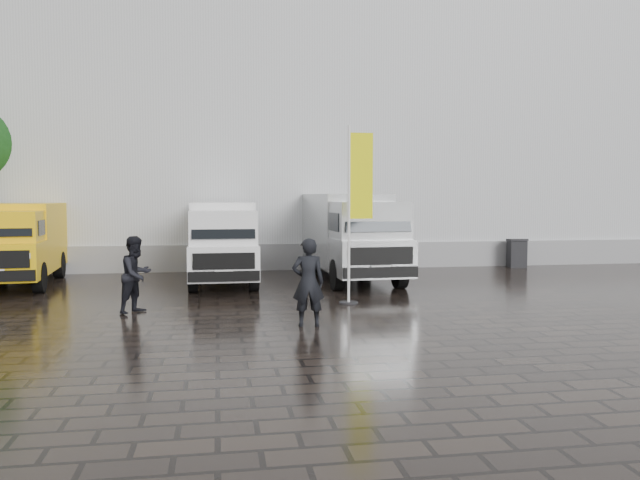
# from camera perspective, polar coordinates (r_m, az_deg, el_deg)

# --- Properties ---
(ground) EXTENTS (120.00, 120.00, 0.00)m
(ground) POSITION_cam_1_polar(r_m,az_deg,el_deg) (16.13, 0.76, -6.01)
(ground) COLOR black
(ground) RESTS_ON ground
(exhibition_hall) EXTENTS (44.00, 16.00, 12.00)m
(exhibition_hall) POSITION_cam_1_polar(r_m,az_deg,el_deg) (32.16, -0.73, 9.72)
(exhibition_hall) COLOR silver
(exhibition_hall) RESTS_ON ground
(hall_plinth) EXTENTS (44.00, 0.15, 1.00)m
(hall_plinth) POSITION_cam_1_polar(r_m,az_deg,el_deg) (24.18, 2.13, -1.46)
(hall_plinth) COLOR gray
(hall_plinth) RESTS_ON ground
(van_yellow) EXTENTS (2.58, 5.74, 2.58)m
(van_yellow) POSITION_cam_1_polar(r_m,az_deg,el_deg) (21.75, -25.95, -0.39)
(van_yellow) COLOR yellow
(van_yellow) RESTS_ON ground
(van_white) EXTENTS (2.02, 6.03, 2.61)m
(van_white) POSITION_cam_1_polar(r_m,az_deg,el_deg) (20.40, -8.88, -0.26)
(van_white) COLOR white
(van_white) RESTS_ON ground
(van_silver) EXTENTS (2.46, 6.73, 2.89)m
(van_silver) POSITION_cam_1_polar(r_m,az_deg,el_deg) (20.86, 2.91, 0.26)
(van_silver) COLOR #AFB2B4
(van_silver) RESTS_ON ground
(flagpole) EXTENTS (0.88, 0.50, 4.64)m
(flagpole) POSITION_cam_1_polar(r_m,az_deg,el_deg) (16.27, 3.29, 3.15)
(flagpole) COLOR black
(flagpole) RESTS_ON ground
(wheelie_bin) EXTENTS (0.78, 0.78, 1.13)m
(wheelie_bin) POSITION_cam_1_polar(r_m,az_deg,el_deg) (25.86, 17.55, -1.14)
(wheelie_bin) COLOR black
(wheelie_bin) RESTS_ON ground
(person_front) EXTENTS (0.73, 0.51, 1.92)m
(person_front) POSITION_cam_1_polar(r_m,az_deg,el_deg) (13.48, -1.09, -3.88)
(person_front) COLOR black
(person_front) RESTS_ON ground
(person_tent) EXTENTS (1.11, 1.14, 1.86)m
(person_tent) POSITION_cam_1_polar(r_m,az_deg,el_deg) (15.65, -16.45, -3.05)
(person_tent) COLOR black
(person_tent) RESTS_ON ground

